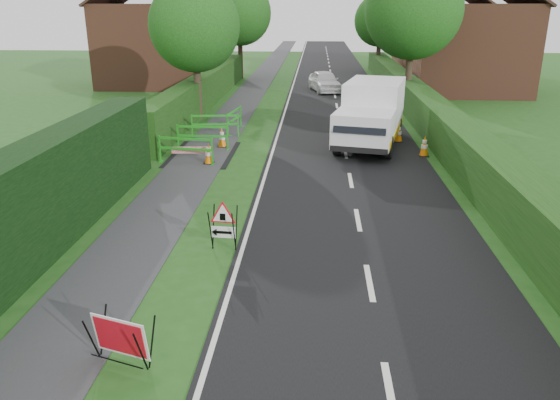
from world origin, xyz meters
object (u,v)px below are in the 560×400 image
object	(u,v)px
triangle_sign	(222,222)
works_van	(371,113)
red_rect_sign	(120,338)
hatchback_car	(325,81)

from	to	relation	value
triangle_sign	works_van	size ratio (longest dim) A/B	0.18
works_van	triangle_sign	bearing A→B (deg)	-99.33
red_rect_sign	works_van	distance (m)	15.82
red_rect_sign	hatchback_car	bearing A→B (deg)	101.20
works_van	red_rect_sign	bearing A→B (deg)	-96.24
hatchback_car	red_rect_sign	bearing A→B (deg)	-109.82
triangle_sign	works_van	distance (m)	11.40
red_rect_sign	triangle_sign	size ratio (longest dim) A/B	1.08
red_rect_sign	works_van	size ratio (longest dim) A/B	0.19
works_van	hatchback_car	size ratio (longest dim) A/B	1.48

